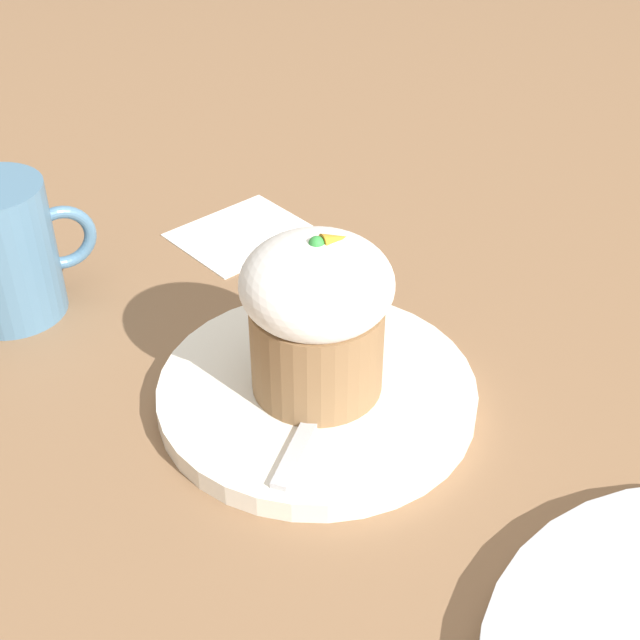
{
  "coord_description": "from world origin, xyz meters",
  "views": [
    {
      "loc": [
        -0.19,
        -0.4,
        0.39
      ],
      "look_at": [
        0.0,
        0.0,
        0.07
      ],
      "focal_mm": 50.0,
      "sensor_mm": 36.0,
      "label": 1
    }
  ],
  "objects": [
    {
      "name": "ground_plane",
      "position": [
        0.0,
        0.0,
        0.0
      ],
      "size": [
        4.0,
        4.0,
        0.0
      ],
      "primitive_type": "plane",
      "color": "#846042"
    },
    {
      "name": "dessert_plate",
      "position": [
        0.0,
        0.0,
        0.01
      ],
      "size": [
        0.21,
        0.21,
        0.01
      ],
      "color": "white",
      "rests_on": "ground_plane"
    },
    {
      "name": "carrot_cake",
      "position": [
        0.0,
        0.0,
        0.07
      ],
      "size": [
        0.09,
        0.09,
        0.11
      ],
      "color": "olive",
      "rests_on": "dessert_plate"
    },
    {
      "name": "spoon",
      "position": [
        -0.01,
        -0.02,
        0.02
      ],
      "size": [
        0.09,
        0.09,
        0.01
      ],
      "color": "#B7B7BC",
      "rests_on": "dessert_plate"
    },
    {
      "name": "coffee_cup",
      "position": [
        -0.16,
        0.19,
        0.05
      ],
      "size": [
        0.11,
        0.08,
        0.1
      ],
      "color": "teal",
      "rests_on": "ground_plane"
    },
    {
      "name": "paper_napkin",
      "position": [
        0.04,
        0.22,
        0.0
      ],
      "size": [
        0.13,
        0.12,
        0.0
      ],
      "color": "white",
      "rests_on": "ground_plane"
    }
  ]
}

